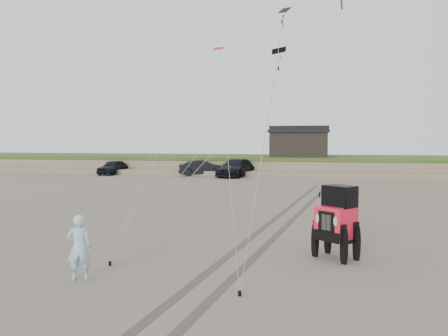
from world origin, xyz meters
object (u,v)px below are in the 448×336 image
Objects in this scene: cabin at (299,143)px; truck_c at (236,168)px; truck_a at (113,167)px; truck_b at (203,168)px; jeep at (336,230)px; man at (79,247)px.

cabin reaches higher than truck_c.
truck_b is (9.42, 0.10, 0.04)m from truck_a.
cabin is 19.91m from truck_a.
truck_b reaches higher than truck_a.
jeep reaches higher than man.
truck_a is 0.74× the size of truck_c.
cabin is 35.23m from jeep.
truck_a is at bearing -160.52° from cabin.
jeep is at bearing -49.68° from truck_a.
cabin is at bearing 132.41° from jeep.
cabin is at bearing -69.47° from truck_b.
cabin is at bearing 24.06° from truck_a.
cabin is 1.36× the size of jeep.
truck_b is at bearing 5.20° from truck_a.
cabin reaches higher than truck_a.
jeep is (11.10, -28.61, 0.10)m from truck_b.
man is at bearing 173.62° from truck_b.
man is at bearing -75.17° from truck_c.
man is at bearing -61.58° from truck_a.
man reaches higher than truck_a.
truck_a is (-18.62, -6.59, -2.50)m from cabin.
truck_a is 35.12m from jeep.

